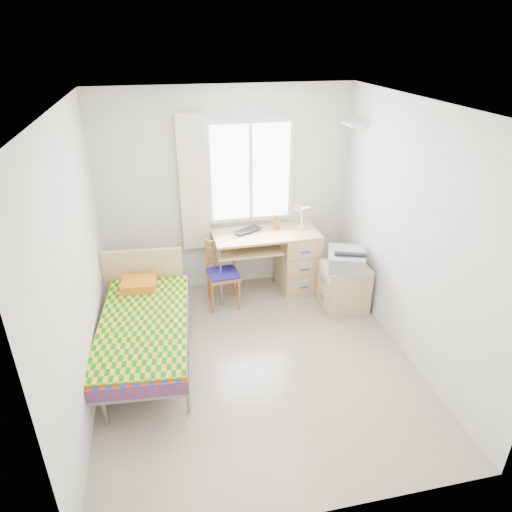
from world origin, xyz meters
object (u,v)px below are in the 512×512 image
at_px(desk, 292,257).
at_px(chair, 223,269).
at_px(cabinet, 344,287).
at_px(bed, 144,322).
at_px(printer, 346,259).

height_order(desk, chair, chair).
height_order(chair, cabinet, chair).
xyz_separation_m(bed, desk, (1.92, 1.05, 0.04)).
distance_m(bed, printer, 2.44).
bearing_deg(desk, printer, -54.22).
relative_size(bed, chair, 2.33).
height_order(bed, desk, bed).
bearing_deg(cabinet, bed, -168.62).
xyz_separation_m(desk, printer, (0.47, -0.63, 0.24)).
relative_size(bed, printer, 3.39).
distance_m(chair, printer, 1.51).
bearing_deg(printer, bed, -150.70).
xyz_separation_m(bed, printer, (2.39, 0.41, 0.28)).
bearing_deg(chair, printer, -22.79).
xyz_separation_m(desk, chair, (-0.95, -0.19, 0.03)).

